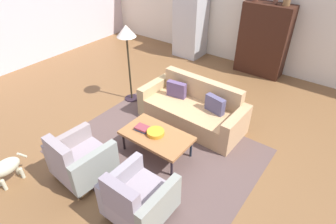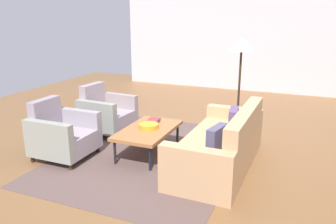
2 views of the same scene
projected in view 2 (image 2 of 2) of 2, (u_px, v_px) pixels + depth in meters
ground_plane at (196, 153)px, 5.22m from camera, size 11.84×11.84×0.00m
wall_left at (252, 41)px, 9.20m from camera, size 0.12×7.57×2.80m
area_rug at (152, 154)px, 5.18m from camera, size 3.40×2.60×0.01m
couch at (224, 147)px, 4.68m from camera, size 2.12×0.95×0.86m
coffee_table at (148, 131)px, 5.10m from camera, size 1.20×0.70×0.41m
armchair_left at (105, 114)px, 6.07m from camera, size 0.85×0.85×0.88m
armchair_right at (61, 135)px, 5.00m from camera, size 0.80×0.80×0.88m
fruit_bowl at (149, 126)px, 5.09m from camera, size 0.30×0.30×0.07m
book_stack at (153, 121)px, 5.34m from camera, size 0.25×0.20×0.06m
floor_lamp at (241, 53)px, 5.83m from camera, size 0.40×0.40×1.72m
dog at (95, 101)px, 7.09m from camera, size 0.25×0.71×0.48m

